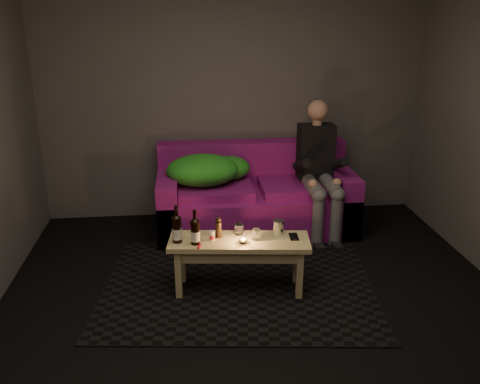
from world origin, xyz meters
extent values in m
plane|color=black|center=(0.00, 0.00, 0.00)|extent=(4.50, 4.50, 0.00)
plane|color=#514F51|center=(0.00, 2.25, 1.30)|extent=(4.00, 0.00, 4.00)
cube|color=black|center=(-0.12, 0.61, 0.00)|extent=(2.37, 1.84, 0.01)
cube|color=#6E0E5A|center=(0.18, 1.77, 0.21)|extent=(1.96, 0.88, 0.41)
cube|color=#6E0E5A|center=(0.18, 2.10, 0.63)|extent=(1.96, 0.22, 0.43)
cube|color=#6E0E5A|center=(-0.70, 1.77, 0.30)|extent=(0.20, 0.88, 0.61)
cube|color=#6E0E5A|center=(1.06, 1.77, 0.30)|extent=(0.20, 0.88, 0.61)
cube|color=#6E0E5A|center=(-0.23, 1.72, 0.45)|extent=(0.74, 0.59, 0.10)
cube|color=#6E0E5A|center=(0.59, 1.72, 0.45)|extent=(0.74, 0.59, 0.10)
ellipsoid|color=#177E24|center=(-0.36, 1.77, 0.65)|extent=(0.71, 0.55, 0.29)
ellipsoid|color=#177E24|center=(-0.08, 1.91, 0.62)|extent=(0.43, 0.35, 0.24)
ellipsoid|color=#177E24|center=(-0.57, 1.89, 0.58)|extent=(0.31, 0.25, 0.16)
cube|color=black|center=(0.79, 1.82, 0.79)|extent=(0.35, 0.22, 0.54)
sphere|color=tan|center=(0.79, 1.82, 1.21)|extent=(0.21, 0.21, 0.21)
cylinder|color=#4C4D56|center=(0.70, 1.52, 0.52)|extent=(0.14, 0.49, 0.14)
cylinder|color=#4C4D56|center=(0.88, 1.52, 0.52)|extent=(0.14, 0.49, 0.14)
cylinder|color=#4C4D56|center=(0.70, 1.28, 0.25)|extent=(0.11, 0.11, 0.50)
cylinder|color=#4C4D56|center=(0.88, 1.28, 0.25)|extent=(0.11, 0.11, 0.50)
cube|color=black|center=(0.70, 1.22, 0.03)|extent=(0.09, 0.22, 0.06)
cube|color=black|center=(0.88, 1.22, 0.03)|extent=(0.09, 0.22, 0.06)
cube|color=tan|center=(-0.12, 0.56, 0.43)|extent=(1.13, 0.47, 0.04)
cube|color=tan|center=(-0.12, 0.56, 0.36)|extent=(0.98, 0.38, 0.10)
cube|color=tan|center=(-0.60, 0.49, 0.20)|extent=(0.06, 0.06, 0.41)
cube|color=tan|center=(-0.57, 0.74, 0.20)|extent=(0.06, 0.06, 0.41)
cube|color=tan|center=(0.33, 0.38, 0.20)|extent=(0.06, 0.06, 0.41)
cube|color=tan|center=(0.36, 0.63, 0.20)|extent=(0.06, 0.06, 0.41)
cylinder|color=black|center=(-0.60, 0.57, 0.55)|extent=(0.07, 0.07, 0.20)
cylinder|color=white|center=(-0.60, 0.57, 0.52)|extent=(0.08, 0.08, 0.09)
cone|color=black|center=(-0.60, 0.57, 0.67)|extent=(0.07, 0.07, 0.03)
cylinder|color=black|center=(-0.60, 0.57, 0.70)|extent=(0.03, 0.03, 0.10)
cylinder|color=black|center=(-0.46, 0.52, 0.54)|extent=(0.07, 0.07, 0.19)
cylinder|color=white|center=(-0.46, 0.52, 0.52)|extent=(0.07, 0.07, 0.08)
cone|color=black|center=(-0.46, 0.52, 0.65)|extent=(0.07, 0.07, 0.03)
cylinder|color=black|center=(-0.46, 0.52, 0.68)|extent=(0.03, 0.03, 0.09)
cylinder|color=silver|center=(-0.33, 0.56, 0.49)|extent=(0.05, 0.05, 0.08)
cylinder|color=black|center=(-0.28, 0.62, 0.51)|extent=(0.06, 0.06, 0.13)
cylinder|color=white|center=(-0.11, 0.66, 0.49)|extent=(0.09, 0.09, 0.09)
cylinder|color=white|center=(-0.10, 0.49, 0.47)|extent=(0.05, 0.05, 0.04)
sphere|color=orange|center=(-0.10, 0.49, 0.48)|extent=(0.02, 0.02, 0.02)
cylinder|color=white|center=(0.01, 0.54, 0.49)|extent=(0.09, 0.09, 0.09)
cylinder|color=silver|center=(0.20, 0.62, 0.51)|extent=(0.10, 0.10, 0.12)
cube|color=black|center=(0.31, 0.56, 0.45)|extent=(0.08, 0.14, 0.01)
cube|color=red|center=(-0.44, 0.46, 0.46)|extent=(0.03, 0.07, 0.01)
camera|label=1|loc=(-0.50, -3.02, 2.16)|focal=38.00mm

